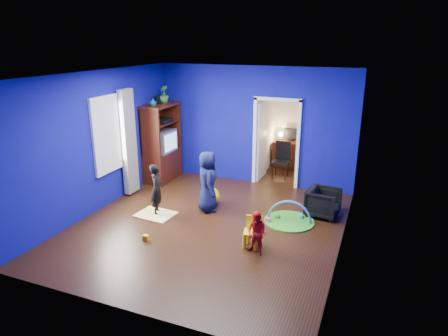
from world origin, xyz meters
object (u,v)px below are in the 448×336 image
at_px(armchair, 323,203).
at_px(vase, 153,102).
at_px(toddler_red, 257,233).
at_px(play_mat, 289,221).
at_px(tv_armoire, 162,143).
at_px(child_navy, 208,181).
at_px(crt_tv, 163,141).
at_px(child_black, 157,189).
at_px(kid_chair, 252,234).
at_px(study_desk, 289,155).
at_px(hopper_ball, 210,196).
at_px(folding_chair, 281,161).

height_order(armchair, vase, vase).
xyz_separation_m(toddler_red, play_mat, (0.23, 1.43, -0.37)).
bearing_deg(vase, tv_armoire, 90.00).
height_order(vase, tv_armoire, vase).
xyz_separation_m(vase, tv_armoire, (0.00, 0.30, -1.07)).
xyz_separation_m(child_navy, crt_tv, (-1.86, 1.38, 0.37)).
distance_m(armchair, child_black, 3.44).
xyz_separation_m(toddler_red, kid_chair, (-0.15, 0.20, -0.14)).
relative_size(child_navy, tv_armoire, 0.66).
xyz_separation_m(vase, study_desk, (2.81, 2.49, -1.68)).
bearing_deg(kid_chair, armchair, 48.56).
bearing_deg(child_black, crt_tv, 3.52).
height_order(kid_chair, study_desk, study_desk).
bearing_deg(armchair, study_desk, 32.34).
distance_m(child_navy, play_mat, 1.86).
bearing_deg(crt_tv, kid_chair, -38.23).
height_order(child_navy, crt_tv, child_navy).
relative_size(child_navy, play_mat, 1.30).
bearing_deg(child_black, play_mat, -99.53).
height_order(toddler_red, tv_armoire, tv_armoire).
distance_m(hopper_ball, study_desk, 3.46).
bearing_deg(toddler_red, play_mat, 99.21).
xyz_separation_m(kid_chair, folding_chair, (-0.45, 3.77, 0.21)).
relative_size(crt_tv, study_desk, 0.80).
bearing_deg(child_navy, hopper_ball, -19.25).
relative_size(crt_tv, kid_chair, 1.40).
bearing_deg(play_mat, hopper_ball, 174.43).
relative_size(crt_tv, folding_chair, 0.76).
xyz_separation_m(child_black, tv_armoire, (-1.00, 1.94, 0.44)).
bearing_deg(child_black, child_navy, -81.16).
bearing_deg(child_black, armchair, -92.66).
height_order(vase, hopper_ball, vase).
bearing_deg(kid_chair, child_navy, 126.26).
relative_size(toddler_red, tv_armoire, 0.39).
bearing_deg(kid_chair, play_mat, 59.29).
xyz_separation_m(crt_tv, kid_chair, (3.22, -2.54, -0.77)).
distance_m(vase, play_mat, 4.30).
distance_m(study_desk, folding_chair, 0.96).
bearing_deg(folding_chair, vase, -151.51).
xyz_separation_m(tv_armoire, play_mat, (3.65, -1.31, -0.97)).
bearing_deg(tv_armoire, toddler_red, -38.75).
bearing_deg(armchair, play_mat, 141.17).
bearing_deg(crt_tv, tv_armoire, 180.00).
bearing_deg(study_desk, hopper_ball, -106.21).
xyz_separation_m(crt_tv, hopper_ball, (1.81, -1.13, -0.81)).
relative_size(child_navy, folding_chair, 1.41).
bearing_deg(play_mat, armchair, 44.37).
relative_size(armchair, hopper_ball, 1.54).
distance_m(vase, tv_armoire, 1.11).
height_order(tv_armoire, crt_tv, tv_armoire).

